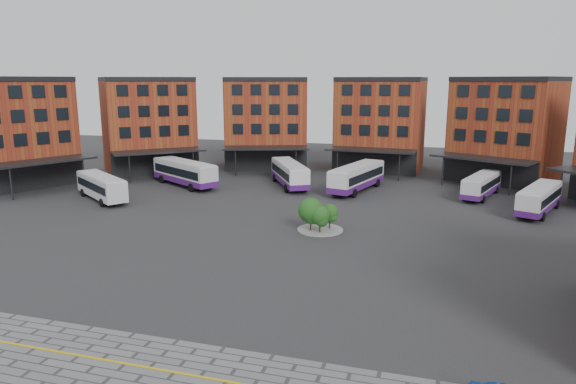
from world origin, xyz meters
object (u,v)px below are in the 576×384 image
(bus_b, at_px, (184,173))
(bus_d, at_px, (357,177))
(bus_c, at_px, (290,173))
(bus_f, at_px, (540,199))
(tree_island, at_px, (317,214))
(bus_a, at_px, (101,185))
(bus_e, at_px, (482,185))

(bus_b, bearing_deg, bus_d, -49.98)
(bus_c, xyz_separation_m, bus_d, (9.23, -0.34, 0.07))
(bus_b, relative_size, bus_f, 1.11)
(tree_island, distance_m, bus_d, 19.47)
(bus_a, bearing_deg, bus_e, -36.53)
(tree_island, bearing_deg, bus_f, 32.60)
(bus_d, bearing_deg, bus_e, 17.57)
(tree_island, height_order, bus_e, tree_island)
(tree_island, xyz_separation_m, bus_c, (-8.52, 19.80, 0.07))
(bus_a, height_order, bus_c, bus_c)
(bus_d, distance_m, bus_e, 15.31)
(bus_d, xyz_separation_m, bus_f, (20.75, -5.74, -0.23))
(bus_e, bearing_deg, bus_b, -155.18)
(bus_c, bearing_deg, bus_a, -173.20)
(bus_d, height_order, bus_e, bus_d)
(tree_island, bearing_deg, bus_d, 87.91)
(tree_island, height_order, bus_f, tree_island)
(bus_b, xyz_separation_m, bus_d, (23.00, 3.47, -0.02))
(bus_e, bearing_deg, bus_d, -158.67)
(tree_island, bearing_deg, bus_a, 168.77)
(bus_e, height_order, bus_f, bus_f)
(bus_b, bearing_deg, bus_f, -61.53)
(bus_c, distance_m, bus_f, 30.59)
(bus_a, bearing_deg, bus_b, 6.89)
(bus_f, bearing_deg, bus_e, 151.84)
(tree_island, bearing_deg, bus_c, 113.29)
(bus_b, bearing_deg, tree_island, -94.21)
(bus_e, distance_m, bus_f, 8.48)
(tree_island, relative_size, bus_b, 0.37)
(tree_island, relative_size, bus_f, 0.41)
(bus_c, xyz_separation_m, bus_f, (29.98, -6.08, -0.17))
(bus_b, relative_size, bus_d, 0.96)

